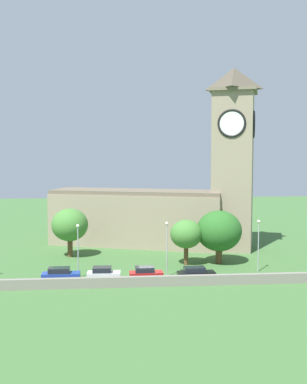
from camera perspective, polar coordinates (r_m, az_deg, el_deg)
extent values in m
plane|color=#3D6633|center=(76.19, -1.50, -7.50)|extent=(200.00, 200.00, 0.00)
cube|color=gray|center=(82.18, -2.07, -3.41)|extent=(31.55, 18.37, 9.09)
cube|color=#675C4A|center=(81.65, -2.08, 0.00)|extent=(31.32, 17.69, 0.70)
cube|color=gray|center=(78.50, 9.78, 2.47)|extent=(8.32, 8.32, 26.29)
cube|color=#736753|center=(79.19, 9.91, 12.20)|extent=(9.65, 9.65, 0.50)
pyramid|color=brown|center=(79.49, 9.93, 13.66)|extent=(8.74, 8.74, 3.60)
cylinder|color=white|center=(75.31, 9.67, 8.39)|extent=(4.00, 1.48, 4.19)
torus|color=black|center=(75.31, 9.67, 8.39)|extent=(4.44, 1.84, 4.57)
cylinder|color=white|center=(78.46, 12.31, 8.19)|extent=(1.48, 4.00, 4.19)
torus|color=black|center=(78.46, 12.31, 8.19)|extent=(1.84, 4.44, 4.57)
cube|color=gray|center=(56.90, -0.23, -11.00)|extent=(53.17, 0.70, 1.26)
cube|color=#233D9E|center=(59.94, -11.38, -10.17)|extent=(4.74, 1.76, 0.83)
cube|color=#1E232B|center=(59.78, -11.62, -9.47)|extent=(2.66, 1.54, 0.66)
cylinder|color=black|center=(60.72, -9.75, -10.36)|extent=(0.67, 0.32, 0.67)
cylinder|color=black|center=(59.05, -9.90, -10.79)|extent=(0.67, 0.32, 0.67)
cylinder|color=black|center=(61.08, -12.80, -10.32)|extent=(0.67, 0.32, 0.67)
cylinder|color=black|center=(59.42, -13.04, -10.74)|extent=(0.67, 0.32, 0.67)
cube|color=silver|center=(59.61, -6.18, -10.20)|extent=(4.25, 2.01, 0.82)
cube|color=#1E232B|center=(59.44, -6.39, -9.52)|extent=(2.40, 1.72, 0.65)
cylinder|color=black|center=(60.55, -4.76, -10.36)|extent=(0.67, 0.36, 0.65)
cylinder|color=black|center=(58.75, -4.81, -10.82)|extent=(0.67, 0.36, 0.65)
cylinder|color=black|center=(60.70, -7.49, -10.34)|extent=(0.67, 0.36, 0.65)
cylinder|color=black|center=(58.91, -7.63, -10.81)|extent=(0.67, 0.36, 0.65)
cube|color=red|center=(59.24, -0.91, -10.25)|extent=(4.27, 1.93, 0.84)
cube|color=#1E232B|center=(59.04, -1.12, -9.55)|extent=(2.41, 1.66, 0.67)
cylinder|color=black|center=(60.37, 0.37, -10.38)|extent=(0.68, 0.34, 0.67)
cylinder|color=black|center=(58.65, 0.60, -10.83)|extent=(0.68, 0.34, 0.67)
cylinder|color=black|center=(60.10, -2.39, -10.45)|extent=(0.68, 0.34, 0.67)
cylinder|color=black|center=(58.36, -2.25, -10.91)|extent=(0.68, 0.34, 0.67)
cube|color=black|center=(59.96, 5.32, -10.15)|extent=(4.84, 1.93, 0.76)
cube|color=#1E232B|center=(59.74, 5.10, -9.53)|extent=(2.73, 1.64, 0.61)
cylinder|color=black|center=(61.24, 6.64, -10.22)|extent=(0.62, 0.34, 0.61)
cylinder|color=black|center=(59.61, 7.05, -10.64)|extent=(0.62, 0.34, 0.61)
cylinder|color=black|center=(60.55, 3.61, -10.37)|extent=(0.62, 0.34, 0.61)
cylinder|color=black|center=(58.91, 3.94, -10.80)|extent=(0.62, 0.34, 0.61)
cylinder|color=#9EA0A5|center=(61.06, -9.33, -7.42)|extent=(0.14, 0.14, 6.57)
sphere|color=#F4EFCC|center=(60.44, -9.37, -4.17)|extent=(0.44, 0.44, 0.44)
cylinder|color=#9EA0A5|center=(60.64, 1.66, -7.32)|extent=(0.14, 0.14, 6.84)
sphere|color=#F4EFCC|center=(60.01, 1.67, -3.91)|extent=(0.44, 0.44, 0.44)
cylinder|color=#9EA0A5|center=(64.86, 12.86, -6.71)|extent=(0.14, 0.14, 6.71)
sphere|color=#F4EFCC|center=(64.27, 12.92, -3.58)|extent=(0.44, 0.44, 0.44)
cylinder|color=brown|center=(69.07, 8.09, -7.80)|extent=(0.93, 0.93, 2.37)
ellipsoid|color=#286023|center=(68.39, 8.12, -4.78)|extent=(6.65, 6.65, 5.98)
cylinder|color=brown|center=(73.97, -10.29, -6.78)|extent=(0.80, 0.80, 2.92)
ellipsoid|color=#427A33|center=(73.36, -10.33, -4.02)|extent=(5.70, 5.70, 5.13)
cylinder|color=brown|center=(67.69, 4.05, -7.82)|extent=(0.65, 0.65, 2.81)
ellipsoid|color=#427A33|center=(67.09, 4.07, -5.20)|extent=(4.63, 4.63, 4.17)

